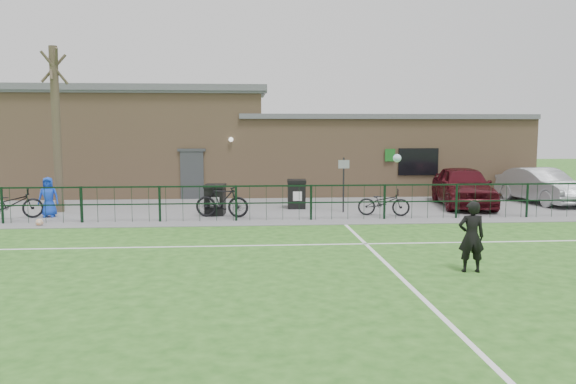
{
  "coord_description": "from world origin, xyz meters",
  "views": [
    {
      "loc": [
        -1.17,
        -10.5,
        3.05
      ],
      "look_at": [
        0.0,
        5.0,
        1.3
      ],
      "focal_mm": 35.0,
      "sensor_mm": 36.0,
      "label": 1
    }
  ],
  "objects": [
    {
      "name": "ground",
      "position": [
        0.0,
        0.0,
        0.0
      ],
      "size": [
        90.0,
        90.0,
        0.0
      ],
      "primitive_type": "plane",
      "color": "#265A1A",
      "rests_on": "ground"
    },
    {
      "name": "paving_strip",
      "position": [
        0.0,
        13.5,
        0.01
      ],
      "size": [
        34.0,
        13.0,
        0.02
      ],
      "primitive_type": "cube",
      "color": "slate",
      "rests_on": "ground"
    },
    {
      "name": "pitch_line_touch",
      "position": [
        0.0,
        7.8,
        0.0
      ],
      "size": [
        28.0,
        0.1,
        0.01
      ],
      "primitive_type": "cube",
      "color": "white",
      "rests_on": "ground"
    },
    {
      "name": "pitch_line_mid",
      "position": [
        0.0,
        4.0,
        0.0
      ],
      "size": [
        28.0,
        0.1,
        0.01
      ],
      "primitive_type": "cube",
      "color": "white",
      "rests_on": "ground"
    },
    {
      "name": "pitch_line_perp",
      "position": [
        2.0,
        0.0,
        0.0
      ],
      "size": [
        0.1,
        16.0,
        0.01
      ],
      "primitive_type": "cube",
      "color": "white",
      "rests_on": "ground"
    },
    {
      "name": "perimeter_fence",
      "position": [
        0.0,
        8.0,
        0.6
      ],
      "size": [
        28.0,
        0.1,
        1.2
      ],
      "primitive_type": "cube",
      "color": "black",
      "rests_on": "ground"
    },
    {
      "name": "bare_tree",
      "position": [
        -8.0,
        10.5,
        3.0
      ],
      "size": [
        0.3,
        0.3,
        6.0
      ],
      "primitive_type": "cylinder",
      "color": "#423728",
      "rests_on": "ground"
    },
    {
      "name": "wheelie_bin_left",
      "position": [
        -2.26,
        9.34,
        0.52
      ],
      "size": [
        0.74,
        0.82,
        1.0
      ],
      "primitive_type": "cube",
      "rotation": [
        0.0,
        0.0,
        -0.11
      ],
      "color": "black",
      "rests_on": "paving_strip"
    },
    {
      "name": "wheelie_bin_right",
      "position": [
        0.76,
        10.81,
        0.53
      ],
      "size": [
        0.71,
        0.79,
        1.01
      ],
      "primitive_type": "cube",
      "rotation": [
        0.0,
        0.0,
        -0.05
      ],
      "color": "black",
      "rests_on": "paving_strip"
    },
    {
      "name": "sign_post",
      "position": [
        2.37,
        9.6,
        1.02
      ],
      "size": [
        0.07,
        0.07,
        2.0
      ],
      "primitive_type": "cylinder",
      "rotation": [
        0.0,
        0.0,
        -0.29
      ],
      "color": "black",
      "rests_on": "paving_strip"
    },
    {
      "name": "car_maroon",
      "position": [
        7.33,
        10.8,
        0.81
      ],
      "size": [
        2.55,
        4.89,
        1.59
      ],
      "primitive_type": "imported",
      "rotation": [
        0.0,
        0.0,
        -0.15
      ],
      "color": "#460C14",
      "rests_on": "paving_strip"
    },
    {
      "name": "car_silver",
      "position": [
        10.93,
        11.55,
        0.73
      ],
      "size": [
        2.17,
        4.52,
        1.43
      ],
      "primitive_type": "imported",
      "rotation": [
        0.0,
        0.0,
        0.16
      ],
      "color": "#9B9EA3",
      "rests_on": "paving_strip"
    },
    {
      "name": "bicycle_c",
      "position": [
        -9.06,
        8.85,
        0.55
      ],
      "size": [
        2.11,
        1.45,
        1.05
      ],
      "primitive_type": "imported",
      "rotation": [
        0.0,
        0.0,
        1.99
      ],
      "color": "black",
      "rests_on": "paving_strip"
    },
    {
      "name": "bicycle_d",
      "position": [
        -2.0,
        8.77,
        0.58
      ],
      "size": [
        1.93,
        0.9,
        1.12
      ],
      "primitive_type": "imported",
      "rotation": [
        0.0,
        0.0,
        1.36
      ],
      "color": "black",
      "rests_on": "paving_strip"
    },
    {
      "name": "bicycle_e",
      "position": [
        3.65,
        8.7,
        0.49
      ],
      "size": [
        1.89,
        1.01,
        0.95
      ],
      "primitive_type": "imported",
      "rotation": [
        0.0,
        0.0,
        1.35
      ],
      "color": "black",
      "rests_on": "paving_strip"
    },
    {
      "name": "spectator_child",
      "position": [
        -7.98,
        9.28,
        0.71
      ],
      "size": [
        0.71,
        0.5,
        1.38
      ],
      "primitive_type": "imported",
      "rotation": [
        0.0,
        0.0,
        0.09
      ],
      "color": "blue",
      "rests_on": "paving_strip"
    },
    {
      "name": "goalkeeper_kick",
      "position": [
        3.59,
        1.04,
        0.82
      ],
      "size": [
        1.15,
        3.62,
        2.38
      ],
      "color": "black",
      "rests_on": "ground"
    },
    {
      "name": "ball_ground",
      "position": [
        -7.68,
        7.51,
        0.12
      ],
      "size": [
        0.24,
        0.24,
        0.24
      ],
      "primitive_type": "sphere",
      "color": "silver",
      "rests_on": "ground"
    },
    {
      "name": "clubhouse",
      "position": [
        -0.88,
        16.5,
        2.22
      ],
      "size": [
        24.25,
        5.4,
        4.96
      ],
      "color": "#9F7C58",
      "rests_on": "ground"
    }
  ]
}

